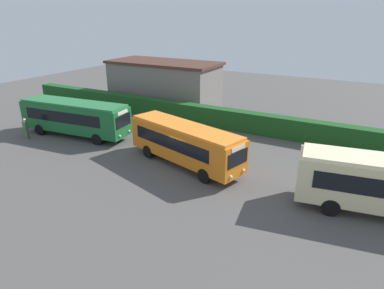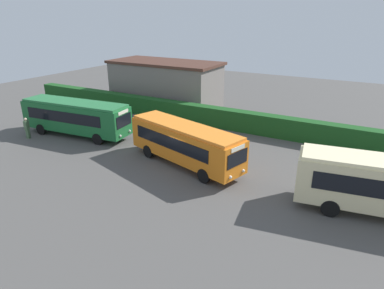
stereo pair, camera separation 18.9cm
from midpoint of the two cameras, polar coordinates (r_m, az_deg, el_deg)
name	(u,v)px [view 2 (the right image)]	position (r m, az deg, el deg)	size (l,w,h in m)	color
ground_plane	(190,167)	(24.46, -0.09, -3.89)	(83.27, 83.27, 0.00)	#514F4C
bus_green	(76,116)	(31.99, -18.93, 4.58)	(10.59, 3.56, 3.15)	#19602D
bus_orange	(185,142)	(24.24, -0.97, 0.38)	(9.80, 4.90, 3.03)	orange
person_left	(27,128)	(33.08, -26.04, 2.59)	(0.41, 0.52, 1.90)	#4C6B47
person_center	(215,138)	(27.45, 4.15, 1.09)	(0.27, 0.46, 1.80)	#4C6B47
hedge_row	(240,121)	(32.21, 8.32, 4.01)	(53.63, 1.20, 1.89)	#1A4C1D
depot_building	(166,84)	(40.65, -4.37, 10.25)	(13.10, 6.01, 5.24)	slate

